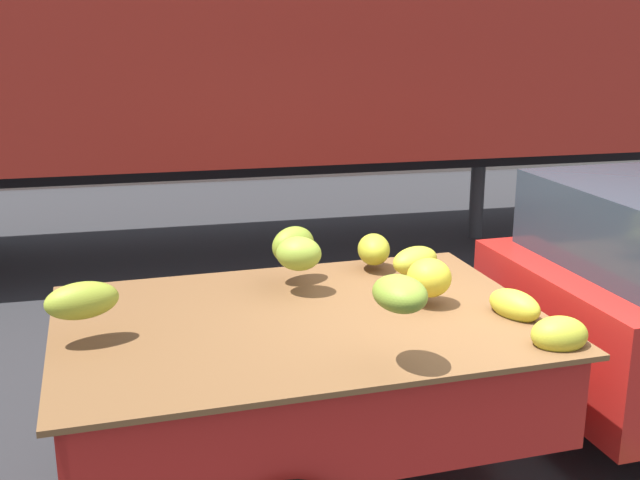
{
  "coord_description": "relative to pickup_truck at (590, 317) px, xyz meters",
  "views": [
    {
      "loc": [
        -2.2,
        -3.91,
        2.68
      ],
      "look_at": [
        -1.18,
        0.79,
        1.33
      ],
      "focal_mm": 43.68,
      "sensor_mm": 36.0,
      "label": 1
    }
  ],
  "objects": [
    {
      "name": "curb_strip",
      "position": [
        -0.45,
        9.57,
        -0.8
      ],
      "size": [
        80.0,
        0.8,
        0.16
      ],
      "primitive_type": "cube",
      "color": "gray",
      "rests_on": "ground"
    },
    {
      "name": "ground",
      "position": [
        -0.45,
        -0.23,
        -0.88
      ],
      "size": [
        220.0,
        220.0,
        0.0
      ],
      "primitive_type": "plane",
      "color": "#28282B"
    },
    {
      "name": "pickup_truck",
      "position": [
        0.0,
        0.0,
        0.0
      ],
      "size": [
        4.86,
        2.15,
        1.7
      ],
      "rotation": [
        0.0,
        0.0,
        0.07
      ],
      "color": "#B21E19",
      "rests_on": "ground"
    },
    {
      "name": "semi_trailer",
      "position": [
        -2.02,
        4.82,
        1.66
      ],
      "size": [
        12.04,
        2.8,
        3.95
      ],
      "rotation": [
        0.0,
        0.0,
        0.02
      ],
      "color": "maroon",
      "rests_on": "ground"
    }
  ]
}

